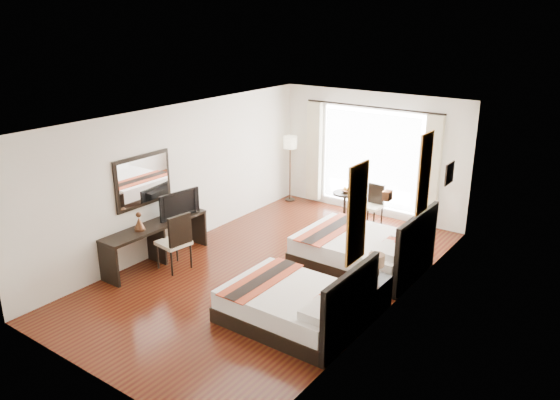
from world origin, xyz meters
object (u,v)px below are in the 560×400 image
Objects in this scene: bed_near at (296,305)px; console_desk at (157,243)px; side_table at (345,205)px; table_lamp at (376,262)px; desk_chair at (175,252)px; bed_far at (363,250)px; fruit_bowl at (346,191)px; window_chair at (371,213)px; floor_lamp at (290,147)px; television at (177,203)px; nightstand at (371,294)px; vase at (367,282)px.

console_desk is (-3.29, 0.23, 0.08)m from bed_near.
table_lamp is at bearing -53.71° from side_table.
desk_chair is (-2.81, 0.23, 0.04)m from bed_near.
side_table is at bearing 127.25° from bed_far.
bed_near is 4.54m from side_table.
fruit_bowl is at bearing -99.49° from desk_chair.
desk_chair is 1.23× the size of window_chair.
desk_chair is at bearing -83.60° from floor_lamp.
fruit_bowl is (1.72, 3.49, -0.36)m from television.
desk_chair is 4.22m from side_table.
bed_near is 3.30m from console_desk.
table_lamp reaches higher than side_table.
bed_near is 1.42m from table_lamp.
desk_chair is at bearing -106.96° from side_table.
desk_chair is at bearing -131.71° from television.
desk_chair is (0.46, -0.56, -0.68)m from television.
bed_far is at bearing 122.16° from nightstand.
table_lamp is at bearing 89.59° from nightstand.
console_desk is (-3.20, -2.07, 0.06)m from bed_far.
bed_far is 2.48m from fruit_bowl.
table_lamp is 0.37× the size of desk_chair.
bed_far is 5.47× the size of table_lamp.
fruit_bowl is at bearing 66.74° from console_desk.
console_desk is at bearing -26.93° from window_chair.
fruit_bowl is (1.74, -0.31, -0.72)m from floor_lamp.
television is 3.91m from fruit_bowl.
television is at bearing -176.86° from nightstand.
bed_near is 3.44m from television.
bed_far is at bearing 92.18° from bed_near.
table_lamp is at bearing -55.36° from bed_far.
television is (-4.01, -0.02, 0.44)m from vase.
desk_chair reaches higher than fruit_bowl.
floor_lamp is 1.91m from fruit_bowl.
nightstand is 4.01m from fruit_bowl.
nightstand is (0.82, -1.30, -0.05)m from bed_far.
desk_chair is at bearing 175.39° from bed_near.
table_lamp is 0.18× the size of console_desk.
vase is 0.08× the size of floor_lamp.
window_chair is at bearing -107.06° from desk_chair.
table_lamp is at bearing -40.68° from floor_lamp.
bed_far is at bearing 32.89° from console_desk.
vase is 4.08m from console_desk.
table_lamp is at bearing 30.70° from window_chair.
television is at bearing -179.69° from vase.
side_table is (-2.31, 3.26, 0.04)m from nightstand.
desk_chair reaches higher than vase.
side_table is 0.65m from window_chair.
floor_lamp is (-0.02, 3.80, 0.36)m from television.
floor_lamp is 7.59× the size of fruit_bowl.
window_chair is (-1.66, 3.19, -0.50)m from table_lamp.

